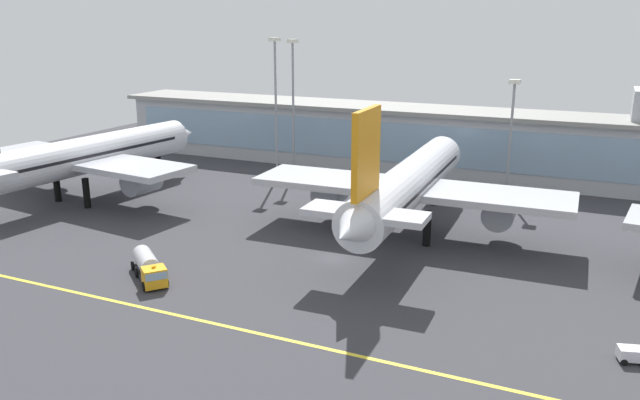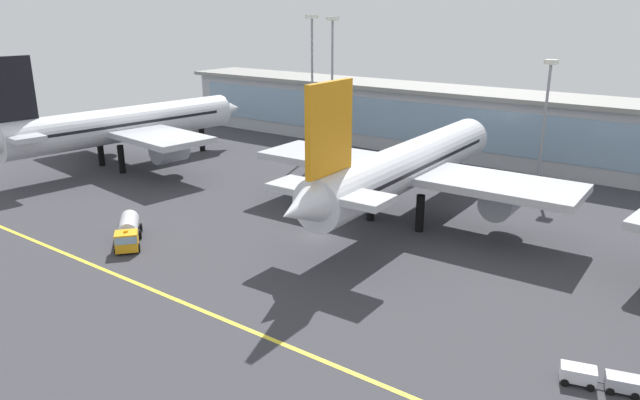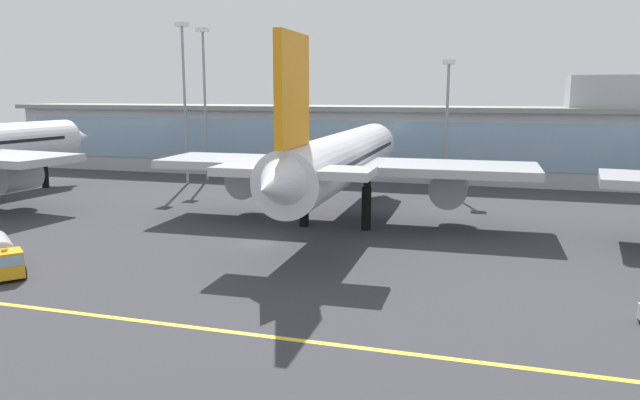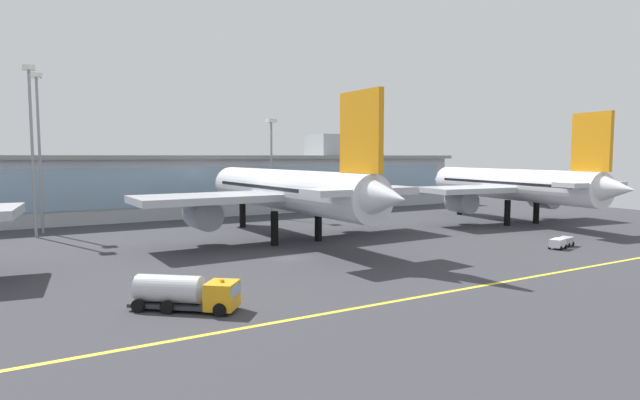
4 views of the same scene
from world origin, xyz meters
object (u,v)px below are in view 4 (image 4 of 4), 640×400
at_px(airliner_near_right, 287,191).
at_px(baggage_tug_near, 561,242).
at_px(apron_light_mast_west, 31,128).
at_px(fuel_tanker_truck, 188,292).
at_px(apron_light_mast_east, 271,152).
at_px(apron_light_mast_centre, 39,131).
at_px(airliner_far_right, 511,185).

bearing_deg(airliner_near_right, baggage_tug_near, -131.20).
bearing_deg(apron_light_mast_west, fuel_tanker_truck, -79.13).
relative_size(baggage_tug_near, apron_light_mast_east, 0.29).
relative_size(baggage_tug_near, apron_light_mast_west, 0.22).
bearing_deg(apron_light_mast_east, apron_light_mast_west, -174.44).
distance_m(fuel_tanker_truck, baggage_tug_near, 53.57).
distance_m(apron_light_mast_west, apron_light_mast_east, 43.07).
xyz_separation_m(fuel_tanker_truck, apron_light_mast_west, (-9.69, 50.47, 15.60)).
xyz_separation_m(airliner_near_right, apron_light_mast_east, (9.83, 26.54, 6.06)).
height_order(apron_light_mast_west, apron_light_mast_centre, apron_light_mast_west).
height_order(baggage_tug_near, apron_light_mast_east, apron_light_mast_east).
bearing_deg(baggage_tug_near, apron_light_mast_east, -84.26).
bearing_deg(apron_light_mast_west, airliner_near_right, -34.23).
bearing_deg(baggage_tug_near, airliner_near_right, -55.51).
xyz_separation_m(apron_light_mast_west, apron_light_mast_east, (42.72, 4.16, -3.54)).
bearing_deg(airliner_far_right, apron_light_mast_east, 57.84).
bearing_deg(airliner_far_right, apron_light_mast_west, 79.06).
bearing_deg(apron_light_mast_west, apron_light_mast_east, 5.56).
xyz_separation_m(apron_light_mast_centre, apron_light_mast_east, (41.58, -0.86, -3.31)).
height_order(fuel_tanker_truck, apron_light_mast_centre, apron_light_mast_centre).
relative_size(airliner_near_right, baggage_tug_near, 9.25).
relative_size(airliner_far_right, fuel_tanker_truck, 5.81).
xyz_separation_m(fuel_tanker_truck, apron_light_mast_east, (33.03, 54.63, 12.06)).
bearing_deg(apron_light_mast_centre, airliner_near_right, -40.79).
bearing_deg(apron_light_mast_west, airliner_far_right, -17.79).
bearing_deg(apron_light_mast_east, fuel_tanker_truck, -121.16).
bearing_deg(fuel_tanker_truck, apron_light_mast_west, 140.51).
height_order(airliner_near_right, apron_light_mast_centre, apron_light_mast_centre).
bearing_deg(apron_light_mast_east, baggage_tug_near, -68.39).
xyz_separation_m(baggage_tug_near, apron_light_mast_centre, (-62.03, 52.49, 16.09)).
distance_m(airliner_near_right, apron_light_mast_west, 40.93).
relative_size(apron_light_mast_centre, apron_light_mast_east, 1.29).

